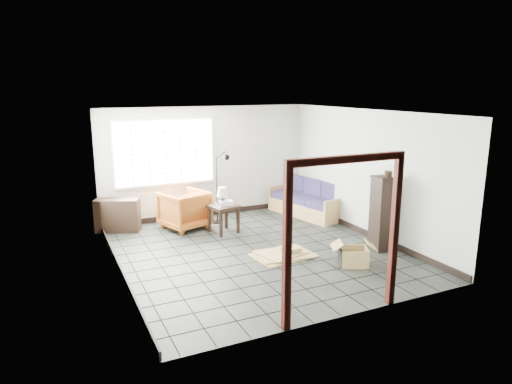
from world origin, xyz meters
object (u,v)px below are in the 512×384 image
armchair (184,208)px  side_table (223,210)px  futon_sofa (308,202)px  tall_shelf (380,213)px

armchair → side_table: size_ratio=1.39×
futon_sofa → armchair: bearing=161.8°
futon_sofa → side_table: size_ratio=3.11×
futon_sofa → armchair: (-3.00, 0.24, 0.15)m
futon_sofa → armchair: 3.01m
futon_sofa → side_table: 2.38m
futon_sofa → armchair: size_ratio=2.23×
armchair → side_table: 0.94m
futon_sofa → side_table: (-2.34, -0.42, 0.19)m
tall_shelf → armchair: bearing=138.7°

